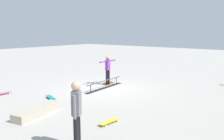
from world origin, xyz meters
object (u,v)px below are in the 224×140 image
at_px(grind_rail, 104,85).
at_px(skater_main, 108,68).
at_px(skate_ledge, 37,111).
at_px(skateboard_main, 108,82).
at_px(loose_skateboard_pink, 2,93).
at_px(loose_skateboard_yellow, 110,121).
at_px(bystander_grey_shirt, 77,111).
at_px(loose_skateboard_teal, 51,97).

height_order(grind_rail, skater_main, skater_main).
relative_size(skate_ledge, skater_main, 1.18).
bearing_deg(skater_main, skateboard_main, 35.47).
relative_size(loose_skateboard_pink, loose_skateboard_yellow, 1.01).
distance_m(grind_rail, loose_skateboard_pink, 4.88).
xyz_separation_m(skateboard_main, bystander_grey_shirt, (6.19, 4.04, 0.90)).
bearing_deg(skateboard_main, loose_skateboard_pink, -23.23).
relative_size(skateboard_main, bystander_grey_shirt, 0.47).
bearing_deg(bystander_grey_shirt, loose_skateboard_pink, -131.12).
relative_size(bystander_grey_shirt, loose_skateboard_yellow, 2.12).
bearing_deg(skateboard_main, skate_ledge, 15.07).
height_order(skateboard_main, bystander_grey_shirt, bystander_grey_shirt).
distance_m(skater_main, loose_skateboard_pink, 5.35).
relative_size(grind_rail, loose_skateboard_teal, 3.56).
bearing_deg(loose_skateboard_pink, skateboard_main, 161.29).
relative_size(grind_rail, bystander_grey_shirt, 1.69).
relative_size(grind_rail, loose_skateboard_yellow, 3.59).
bearing_deg(skater_main, grind_rail, -152.19).
distance_m(skateboard_main, loose_skateboard_pink, 5.42).
relative_size(skateboard_main, loose_skateboard_teal, 0.98).
xyz_separation_m(loose_skateboard_teal, loose_skateboard_yellow, (0.54, 3.74, 0.00)).
xyz_separation_m(skate_ledge, loose_skateboard_yellow, (-0.96, 2.50, -0.06)).
bearing_deg(loose_skateboard_teal, bystander_grey_shirt, -10.05).
xyz_separation_m(loose_skateboard_pink, loose_skateboard_teal, (-0.96, 2.32, 0.00)).
height_order(bystander_grey_shirt, loose_skateboard_yellow, bystander_grey_shirt).
height_order(loose_skateboard_pink, loose_skateboard_teal, same).
height_order(bystander_grey_shirt, loose_skateboard_teal, bystander_grey_shirt).
distance_m(grind_rail, skater_main, 1.08).
relative_size(skater_main, skateboard_main, 1.99).
height_order(skate_ledge, skateboard_main, skate_ledge).
bearing_deg(loose_skateboard_pink, bystander_grey_shirt, 85.65).
xyz_separation_m(skate_ledge, skater_main, (-5.17, -1.02, 0.80)).
xyz_separation_m(skater_main, loose_skateboard_pink, (4.63, -2.53, -0.86)).
bearing_deg(loose_skateboard_pink, grind_rail, 151.22).
distance_m(skater_main, loose_skateboard_yellow, 5.56).
height_order(skate_ledge, loose_skateboard_pink, skate_ledge).
bearing_deg(loose_skateboard_teal, skater_main, 105.72).
bearing_deg(grind_rail, loose_skateboard_yellow, 38.95).
xyz_separation_m(skate_ledge, loose_skateboard_pink, (-0.54, -3.55, -0.06)).
bearing_deg(grind_rail, skater_main, -156.83).
relative_size(skate_ledge, loose_skateboard_yellow, 2.33).
height_order(grind_rail, loose_skateboard_pink, grind_rail).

